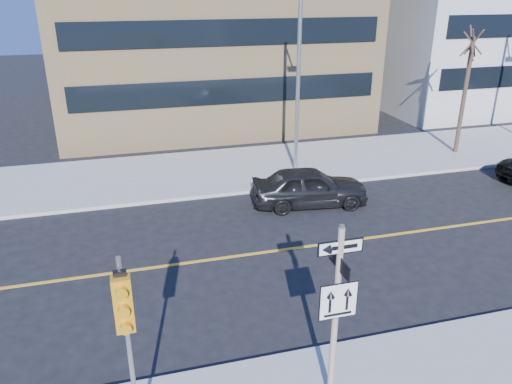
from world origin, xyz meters
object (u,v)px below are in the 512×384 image
object	(u,v)px
traffic_signal	(125,319)
parked_car_a	(310,187)
street_tree_west	(472,46)
sign_pole	(336,306)
streetlight_a	(300,72)

from	to	relation	value
traffic_signal	parked_car_a	xyz separation A→B (m)	(7.26, 9.92, -2.24)
street_tree_west	sign_pole	bearing A→B (deg)	-133.26
traffic_signal	street_tree_west	world-z (taller)	street_tree_west
sign_pole	traffic_signal	world-z (taller)	sign_pole
sign_pole	parked_car_a	size ratio (longest dim) A/B	0.88
parked_car_a	streetlight_a	xyz separation A→B (m)	(0.74, 3.50, 3.97)
parked_car_a	streetlight_a	world-z (taller)	streetlight_a
sign_pole	streetlight_a	world-z (taller)	streetlight_a
streetlight_a	street_tree_west	xyz separation A→B (m)	(9.00, 0.54, 0.77)
sign_pole	streetlight_a	bearing A→B (deg)	73.23
sign_pole	parked_car_a	distance (m)	10.43
traffic_signal	streetlight_a	world-z (taller)	streetlight_a
parked_car_a	street_tree_west	distance (m)	11.56
traffic_signal	sign_pole	bearing A→B (deg)	2.11
traffic_signal	streetlight_a	size ratio (longest dim) A/B	0.50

